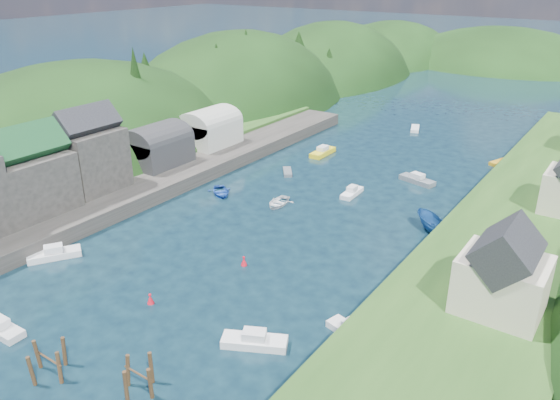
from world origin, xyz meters
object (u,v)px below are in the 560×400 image
Objects in this scene: piling_cluster_near at (49,364)px; channel_buoy_far at (244,261)px; channel_buoy_near at (150,299)px; piling_cluster_far at (139,380)px.

piling_cluster_near is 3.11× the size of channel_buoy_far.
channel_buoy_near is at bearing -104.94° from channel_buoy_far.
piling_cluster_far reaches higher than channel_buoy_near.
piling_cluster_far is at bearing 20.70° from piling_cluster_near.
piling_cluster_near is at bearing -159.30° from piling_cluster_far.
piling_cluster_far is 11.98m from channel_buoy_near.
piling_cluster_near is 3.11× the size of channel_buoy_near.
piling_cluster_near is 7.79m from piling_cluster_far.
piling_cluster_far reaches higher than channel_buoy_far.
piling_cluster_near is at bearing -95.04° from channel_buoy_far.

